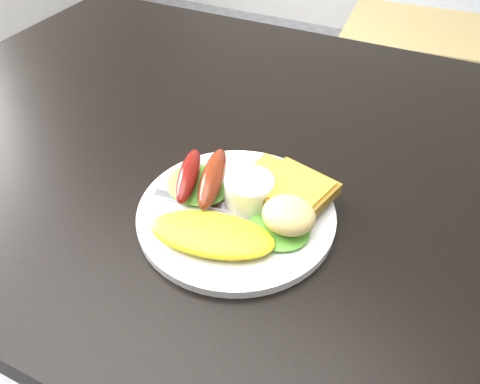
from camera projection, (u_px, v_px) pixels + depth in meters
The scene contains 14 objects.
dining_table at pixel (261, 156), 0.68m from camera, with size 1.20×0.80×0.04m, color black.
dining_chair at pixel (413, 31), 1.68m from camera, with size 0.46×0.46×0.05m, color tan.
person at pixel (363, 72), 1.06m from camera, with size 0.46×0.31×1.28m, color navy.
plate at pixel (236, 213), 0.55m from camera, with size 0.23×0.23×0.01m, color white.
lettuce_left at pixel (199, 184), 0.58m from camera, with size 0.08×0.08×0.01m, color #508A25.
lettuce_right at pixel (278, 230), 0.52m from camera, with size 0.07×0.06×0.01m, color #4E8E1F.
omelette at pixel (212, 234), 0.51m from camera, with size 0.14×0.07×0.02m, color yellow.
sausage_a at pixel (189, 175), 0.56m from camera, with size 0.02×0.10×0.02m, color maroon.
sausage_b at pixel (213, 177), 0.56m from camera, with size 0.03×0.11×0.03m, color #602308.
ramekin at pixel (249, 191), 0.55m from camera, with size 0.06×0.06×0.03m, color white.
toast_a at pixel (275, 183), 0.57m from camera, with size 0.08×0.08×0.01m, color brown.
toast_b at pixel (294, 191), 0.54m from camera, with size 0.08×0.08×0.01m, color olive.
potato_salad at pixel (289, 215), 0.51m from camera, with size 0.06×0.06×0.03m, color beige.
fork at pixel (211, 204), 0.55m from camera, with size 0.14×0.01×0.00m, color #ADAFB7.
Camera 1 is at (0.20, -0.50, 1.14)m, focal length 35.00 mm.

